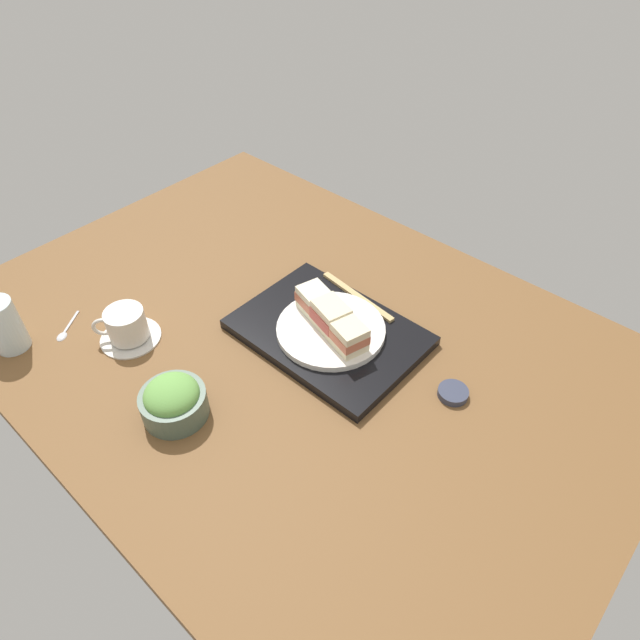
{
  "coord_description": "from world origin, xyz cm",
  "views": [
    {
      "loc": [
        -59.43,
        57.38,
        82.54
      ],
      "look_at": [
        -4.41,
        -3.9,
        5.0
      ],
      "focal_mm": 31.2,
      "sensor_mm": 36.0,
      "label": 1
    }
  ],
  "objects_px": {
    "coffee_cup": "(127,327)",
    "teaspoon": "(64,332)",
    "sandwich_near": "(348,335)",
    "small_sauce_dish": "(453,393)",
    "sandwich_far": "(315,301)",
    "chopsticks_pair": "(357,296)",
    "salad_bowl": "(173,400)",
    "drinking_glass": "(4,325)",
    "sandwich_middle": "(331,316)",
    "sandwich_plate": "(331,329)"
  },
  "relations": [
    {
      "from": "drinking_glass",
      "to": "salad_bowl",
      "type": "bearing_deg",
      "value": -163.26
    },
    {
      "from": "drinking_glass",
      "to": "sandwich_middle",
      "type": "bearing_deg",
      "value": -136.38
    },
    {
      "from": "sandwich_middle",
      "to": "sandwich_near",
      "type": "bearing_deg",
      "value": 163.84
    },
    {
      "from": "sandwich_middle",
      "to": "salad_bowl",
      "type": "distance_m",
      "value": 0.35
    },
    {
      "from": "sandwich_plate",
      "to": "sandwich_middle",
      "type": "distance_m",
      "value": 0.04
    },
    {
      "from": "sandwich_middle",
      "to": "chopsticks_pair",
      "type": "bearing_deg",
      "value": -77.09
    },
    {
      "from": "coffee_cup",
      "to": "small_sauce_dish",
      "type": "xyz_separation_m",
      "value": [
        -0.58,
        -0.32,
        -0.03
      ]
    },
    {
      "from": "sandwich_far",
      "to": "small_sauce_dish",
      "type": "relative_size",
      "value": 1.52
    },
    {
      "from": "sandwich_near",
      "to": "drinking_glass",
      "type": "relative_size",
      "value": 0.73
    },
    {
      "from": "sandwich_middle",
      "to": "small_sauce_dish",
      "type": "relative_size",
      "value": 1.47
    },
    {
      "from": "small_sauce_dish",
      "to": "coffee_cup",
      "type": "bearing_deg",
      "value": 28.71
    },
    {
      "from": "sandwich_plate",
      "to": "coffee_cup",
      "type": "xyz_separation_m",
      "value": [
        0.31,
        0.28,
        0.01
      ]
    },
    {
      "from": "teaspoon",
      "to": "small_sauce_dish",
      "type": "bearing_deg",
      "value": -150.08
    },
    {
      "from": "chopsticks_pair",
      "to": "drinking_glass",
      "type": "relative_size",
      "value": 1.81
    },
    {
      "from": "sandwich_middle",
      "to": "chopsticks_pair",
      "type": "xyz_separation_m",
      "value": [
        0.03,
        -0.12,
        -0.04
      ]
    },
    {
      "from": "sandwich_near",
      "to": "chopsticks_pair",
      "type": "relative_size",
      "value": 0.4
    },
    {
      "from": "sandwich_plate",
      "to": "chopsticks_pair",
      "type": "relative_size",
      "value": 1.07
    },
    {
      "from": "sandwich_far",
      "to": "small_sauce_dish",
      "type": "bearing_deg",
      "value": -175.78
    },
    {
      "from": "chopsticks_pair",
      "to": "coffee_cup",
      "type": "xyz_separation_m",
      "value": [
        0.29,
        0.4,
        0.01
      ]
    },
    {
      "from": "sandwich_far",
      "to": "coffee_cup",
      "type": "relative_size",
      "value": 0.71
    },
    {
      "from": "drinking_glass",
      "to": "teaspoon",
      "type": "xyz_separation_m",
      "value": [
        -0.04,
        -0.09,
        -0.05
      ]
    },
    {
      "from": "small_sauce_dish",
      "to": "drinking_glass",
      "type": "bearing_deg",
      "value": 33.49
    },
    {
      "from": "sandwich_near",
      "to": "small_sauce_dish",
      "type": "distance_m",
      "value": 0.23
    },
    {
      "from": "coffee_cup",
      "to": "drinking_glass",
      "type": "height_order",
      "value": "drinking_glass"
    },
    {
      "from": "sandwich_near",
      "to": "drinking_glass",
      "type": "xyz_separation_m",
      "value": [
        0.53,
        0.43,
        -0.0
      ]
    },
    {
      "from": "teaspoon",
      "to": "sandwich_far",
      "type": "bearing_deg",
      "value": -134.5
    },
    {
      "from": "sandwich_plate",
      "to": "coffee_cup",
      "type": "bearing_deg",
      "value": 41.64
    },
    {
      "from": "sandwich_far",
      "to": "sandwich_near",
      "type": "bearing_deg",
      "value": 163.84
    },
    {
      "from": "salad_bowl",
      "to": "drinking_glass",
      "type": "xyz_separation_m",
      "value": [
        0.39,
        0.12,
        0.02
      ]
    },
    {
      "from": "chopsticks_pair",
      "to": "drinking_glass",
      "type": "distance_m",
      "value": 0.73
    },
    {
      "from": "sandwich_middle",
      "to": "drinking_glass",
      "type": "relative_size",
      "value": 0.73
    },
    {
      "from": "salad_bowl",
      "to": "drinking_glass",
      "type": "height_order",
      "value": "drinking_glass"
    },
    {
      "from": "sandwich_middle",
      "to": "sandwich_far",
      "type": "relative_size",
      "value": 0.97
    },
    {
      "from": "sandwich_far",
      "to": "coffee_cup",
      "type": "height_order",
      "value": "sandwich_far"
    },
    {
      "from": "sandwich_near",
      "to": "sandwich_middle",
      "type": "height_order",
      "value": "sandwich_middle"
    },
    {
      "from": "sandwich_near",
      "to": "teaspoon",
      "type": "bearing_deg",
      "value": 35.23
    },
    {
      "from": "coffee_cup",
      "to": "teaspoon",
      "type": "distance_m",
      "value": 0.15
    },
    {
      "from": "drinking_glass",
      "to": "teaspoon",
      "type": "height_order",
      "value": "drinking_glass"
    },
    {
      "from": "small_sauce_dish",
      "to": "sandwich_near",
      "type": "bearing_deg",
      "value": 15.3
    },
    {
      "from": "coffee_cup",
      "to": "small_sauce_dish",
      "type": "bearing_deg",
      "value": -151.29
    },
    {
      "from": "salad_bowl",
      "to": "coffee_cup",
      "type": "relative_size",
      "value": 0.97
    },
    {
      "from": "sandwich_plate",
      "to": "teaspoon",
      "type": "height_order",
      "value": "sandwich_plate"
    },
    {
      "from": "sandwich_far",
      "to": "chopsticks_pair",
      "type": "height_order",
      "value": "sandwich_far"
    },
    {
      "from": "teaspoon",
      "to": "coffee_cup",
      "type": "bearing_deg",
      "value": -144.52
    },
    {
      "from": "sandwich_far",
      "to": "coffee_cup",
      "type": "distance_m",
      "value": 0.39
    },
    {
      "from": "sandwich_middle",
      "to": "chopsticks_pair",
      "type": "height_order",
      "value": "sandwich_middle"
    },
    {
      "from": "sandwich_middle",
      "to": "drinking_glass",
      "type": "distance_m",
      "value": 0.65
    },
    {
      "from": "sandwich_plate",
      "to": "sandwich_middle",
      "type": "xyz_separation_m",
      "value": [
        0.0,
        0.0,
        0.04
      ]
    },
    {
      "from": "sandwich_far",
      "to": "teaspoon",
      "type": "height_order",
      "value": "sandwich_far"
    },
    {
      "from": "sandwich_far",
      "to": "drinking_glass",
      "type": "height_order",
      "value": "drinking_glass"
    }
  ]
}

